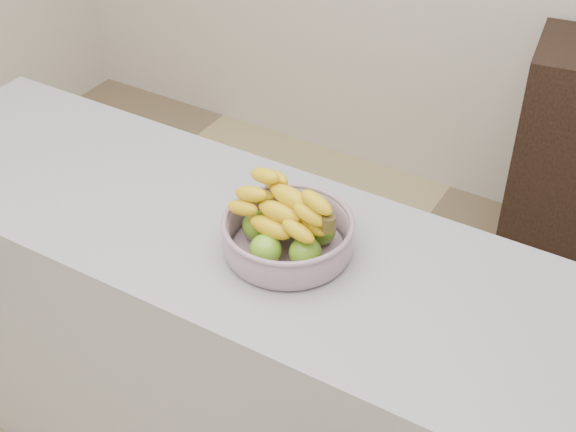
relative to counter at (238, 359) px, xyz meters
name	(u,v)px	position (x,y,z in m)	size (l,w,h in m)	color
counter	(238,359)	(0.00, 0.00, 0.00)	(2.00, 0.60, 0.90)	#A3A3AB
fruit_bowl	(288,231)	(0.16, 0.00, 0.51)	(0.30, 0.30, 0.18)	#A9B5CA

